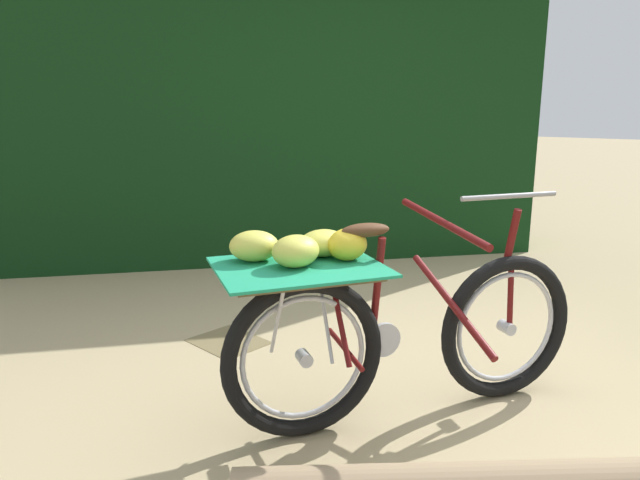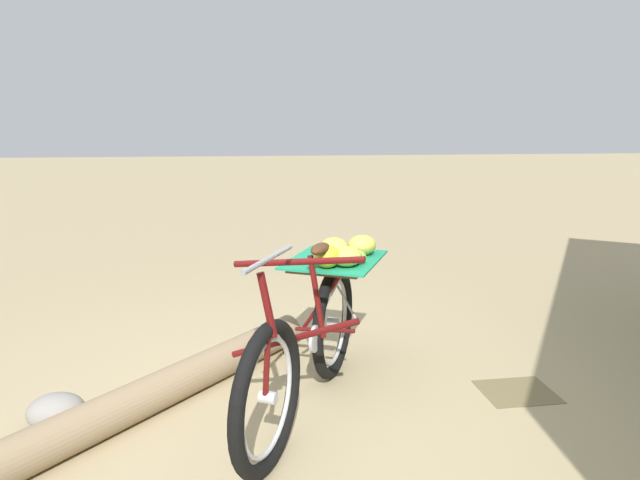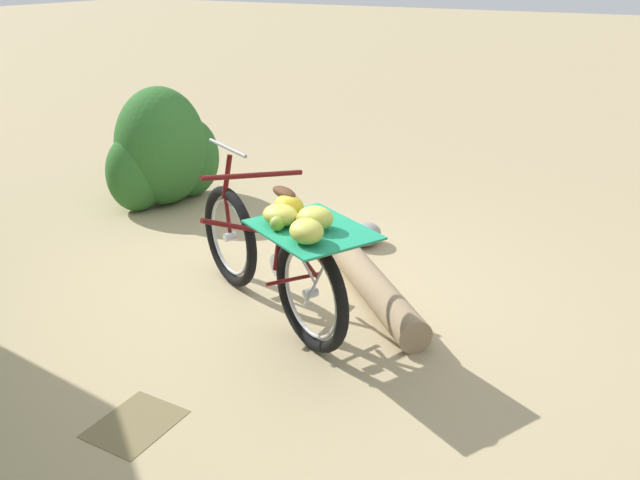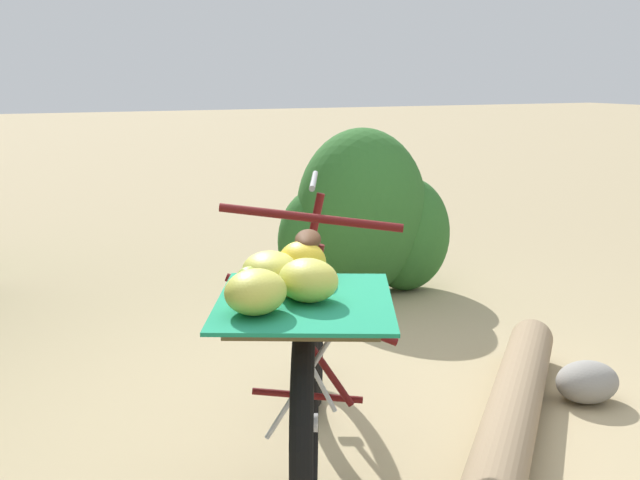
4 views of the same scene
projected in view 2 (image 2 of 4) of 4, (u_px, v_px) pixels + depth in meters
ground_plane at (307, 438)px, 2.81m from camera, size 60.00×60.00×0.00m
bicycle at (315, 325)px, 3.08m from camera, size 1.07×1.72×1.03m
fallen_log at (175, 383)px, 3.20m from camera, size 1.66×1.71×0.22m
path_stone at (56, 411)px, 2.91m from camera, size 0.30×0.25×0.19m
leaf_litter_patch at (517, 391)px, 3.31m from camera, size 0.44×0.36×0.01m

